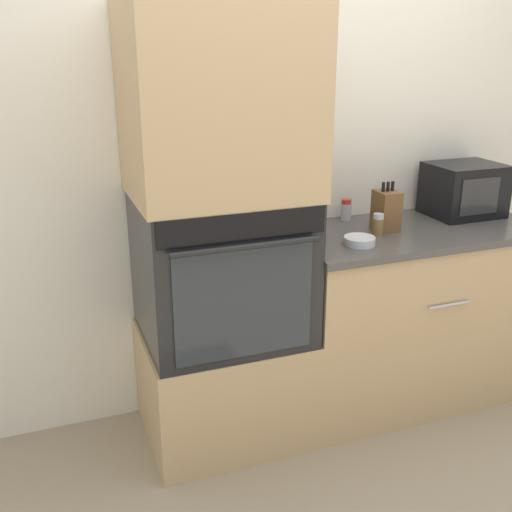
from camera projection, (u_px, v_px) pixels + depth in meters
name	position (u px, v px, depth m)	size (l,w,h in m)	color
ground_plane	(320.00, 450.00, 2.75)	(12.00, 12.00, 0.00)	gray
wall_back	(271.00, 156.00, 2.89)	(8.00, 0.05, 2.50)	silver
oven_cabinet_base	(224.00, 383.00, 2.81)	(0.73, 0.60, 0.52)	tan
wall_oven	(222.00, 267.00, 2.61)	(0.70, 0.64, 0.64)	black
oven_cabinet_upper	(218.00, 101.00, 2.38)	(0.73, 0.60, 0.77)	tan
counter_unit	(407.00, 313.00, 3.07)	(1.27, 0.63, 0.92)	tan
microwave	(464.00, 190.00, 3.09)	(0.36, 0.30, 0.27)	black
knife_block	(386.00, 210.00, 2.85)	(0.10, 0.12, 0.23)	brown
bowl	(359.00, 241.00, 2.66)	(0.14, 0.14, 0.04)	silver
condiment_jar_near	(378.00, 225.00, 2.78)	(0.05, 0.05, 0.10)	brown
condiment_jar_mid	(346.00, 210.00, 3.02)	(0.05, 0.05, 0.11)	silver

